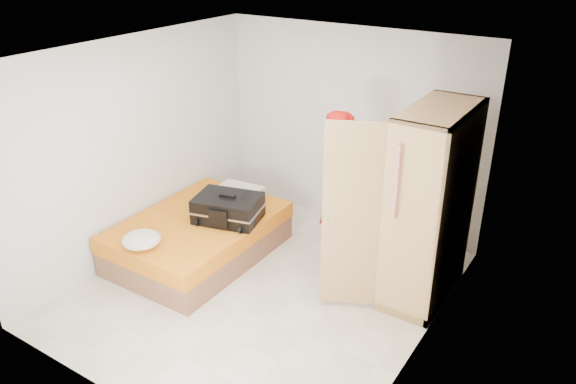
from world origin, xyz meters
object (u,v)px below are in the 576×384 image
Objects in this scene: wardrobe at (424,211)px; suitcase at (228,208)px; bed at (199,237)px; person at (342,190)px; round_cushion at (141,240)px.

wardrobe reaches higher than suitcase.
bed is 0.96× the size of wardrobe.
wardrobe is 2.39× the size of suitcase.
person reaches higher than bed.
round_cushion is (-1.58, -1.64, -0.35)m from person.
round_cushion is at bearing -126.76° from suitcase.
bed is 1.84m from person.
bed is at bearing -164.45° from wardrobe.
bed is 1.08× the size of person.
round_cushion reaches higher than bed.
suitcase is 1.08m from round_cushion.
suitcase is at bearing 31.42° from bed.
round_cushion is (-0.41, -1.00, -0.07)m from suitcase.
bed is 2.30× the size of suitcase.
wardrobe reaches higher than bed.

